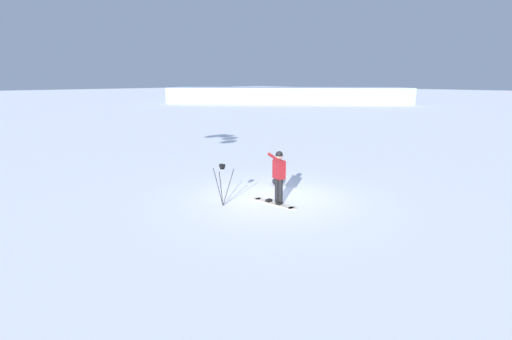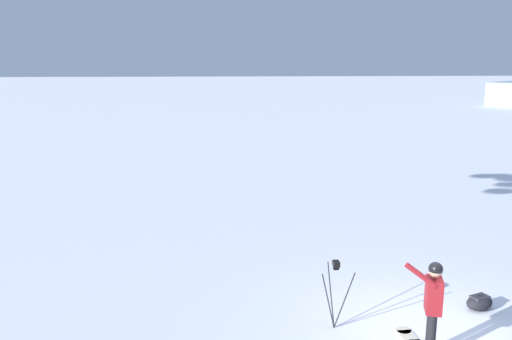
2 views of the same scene
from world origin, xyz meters
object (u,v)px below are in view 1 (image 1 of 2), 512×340
at_px(gear_bag_large, 278,181).
at_px(camera_tripod, 222,176).
at_px(snowboard, 274,203).
at_px(snowboarder, 279,172).

relative_size(gear_bag_large, camera_tripod, 0.52).
height_order(snowboard, gear_bag_large, gear_bag_large).
distance_m(snowboard, gear_bag_large, 2.35).
relative_size(snowboard, gear_bag_large, 2.59).
distance_m(snowboarder, snowboard, 1.05).
xyz_separation_m(snowboarder, camera_tripod, (-1.42, 1.10, -0.09)).
bearing_deg(snowboard, gear_bag_large, 39.02).
relative_size(snowboarder, snowboard, 0.96).
bearing_deg(gear_bag_large, camera_tripod, -171.29).
bearing_deg(snowboarder, camera_tripod, 142.36).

